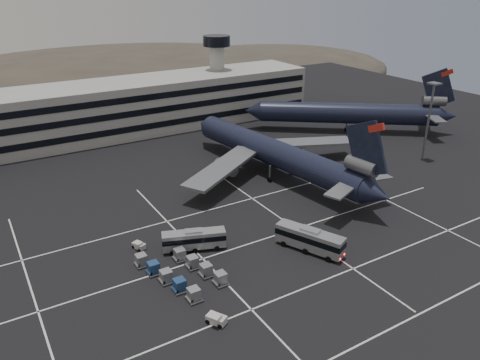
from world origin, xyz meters
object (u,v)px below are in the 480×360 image
trijet_main (277,153)px  uld_cluster (181,272)px  bus_near (310,239)px  bus_far (194,239)px  tug_a (139,245)px

trijet_main → uld_cluster: (-33.28, -23.38, -4.35)m
bus_near → uld_cluster: bearing=144.6°
trijet_main → uld_cluster: trijet_main is taller
trijet_main → uld_cluster: size_ratio=4.08×
bus_near → uld_cluster: bus_near is taller
trijet_main → bus_near: bearing=-122.5°
bus_far → tug_a: bearing=77.7°
trijet_main → tug_a: size_ratio=23.66×
bus_far → tug_a: (-7.42, 4.76, -1.33)m
tug_a → bus_far: bearing=-52.6°
trijet_main → uld_cluster: 40.91m
trijet_main → tug_a: trijet_main is taller
bus_near → uld_cluster: size_ratio=0.80×
trijet_main → tug_a: bearing=-167.4°
bus_near → trijet_main: bearing=40.5°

